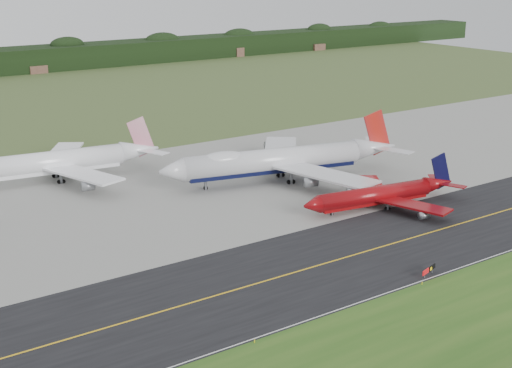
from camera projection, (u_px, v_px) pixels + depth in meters
The scene contains 12 objects.
ground at pixel (344, 247), 139.52m from camera, with size 600.00×600.00×0.00m, color #384F24.
grass_verge at pixel (491, 317), 111.93m from camera, with size 400.00×30.00×0.01m, color #224E17.
taxiway at pixel (358, 254), 136.36m from camera, with size 400.00×32.00×0.02m, color black.
apron at pixel (210, 184), 179.72m from camera, with size 400.00×78.00×0.01m, color gray.
taxiway_centreline at pixel (358, 254), 136.36m from camera, with size 400.00×0.40×0.00m, color gold.
taxiway_edge_line at pixel (418, 282), 124.14m from camera, with size 400.00×0.25×0.00m, color silver.
jet_ba_747 at pixel (281, 160), 180.55m from camera, with size 64.97×52.97×16.45m.
jet_red_737 at pixel (382, 194), 161.82m from camera, with size 40.41×32.64×10.92m.
jet_star_tail at pixel (56, 162), 181.19m from camera, with size 55.16×45.81×14.55m.
taxiway_sign at pixel (429, 270), 126.62m from camera, with size 4.56×1.48×1.56m.
edge_marker_left at pixel (255, 341), 104.30m from camera, with size 0.16×0.16×0.50m, color yellow.
edge_marker_center at pixel (422, 283), 123.27m from camera, with size 0.16×0.16×0.50m, color yellow.
Camera 1 is at (-87.46, -97.21, 53.09)m, focal length 50.00 mm.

